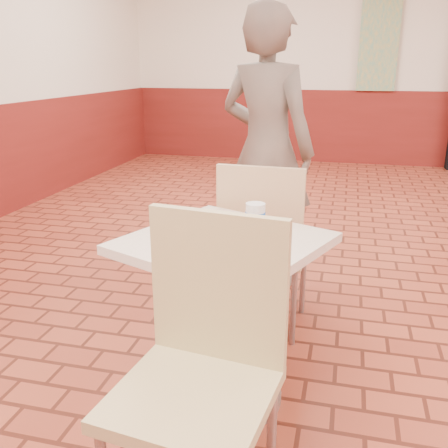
% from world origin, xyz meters
% --- Properties ---
extents(promo_poster, '(0.50, 0.03, 1.20)m').
position_xyz_m(promo_poster, '(-0.60, 4.94, 1.60)').
color(promo_poster, gray).
rests_on(promo_poster, wainscot_band).
extents(main_table, '(0.68, 0.68, 0.72)m').
position_xyz_m(main_table, '(-1.33, -0.51, 0.48)').
color(main_table, beige).
rests_on(main_table, ground).
extents(chair_main_front, '(0.49, 0.49, 0.95)m').
position_xyz_m(chair_main_front, '(-1.26, -1.04, 0.53)').
color(chair_main_front, tan).
rests_on(chair_main_front, ground).
extents(chair_main_back, '(0.44, 0.44, 0.91)m').
position_xyz_m(chair_main_back, '(-1.27, 0.08, 0.51)').
color(chair_main_back, '#DBB683').
rests_on(chair_main_back, ground).
extents(customer, '(0.72, 0.60, 1.70)m').
position_xyz_m(customer, '(-1.38, 0.75, 0.85)').
color(customer, '#6D5F55').
rests_on(customer, ground).
extents(serving_tray, '(0.40, 0.31, 0.02)m').
position_xyz_m(serving_tray, '(-1.33, -0.51, 0.73)').
color(serving_tray, red).
rests_on(serving_tray, main_table).
extents(ring_donut, '(0.11, 0.11, 0.03)m').
position_xyz_m(ring_donut, '(-1.41, -0.46, 0.76)').
color(ring_donut, '#E3C253').
rests_on(ring_donut, serving_tray).
extents(long_john_donut, '(0.16, 0.09, 0.05)m').
position_xyz_m(long_john_donut, '(-1.27, -0.53, 0.76)').
color(long_john_donut, '#C07C38').
rests_on(long_john_donut, serving_tray).
extents(paper_cup, '(0.08, 0.08, 0.10)m').
position_xyz_m(paper_cup, '(-1.23, -0.42, 0.79)').
color(paper_cup, white).
rests_on(paper_cup, serving_tray).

